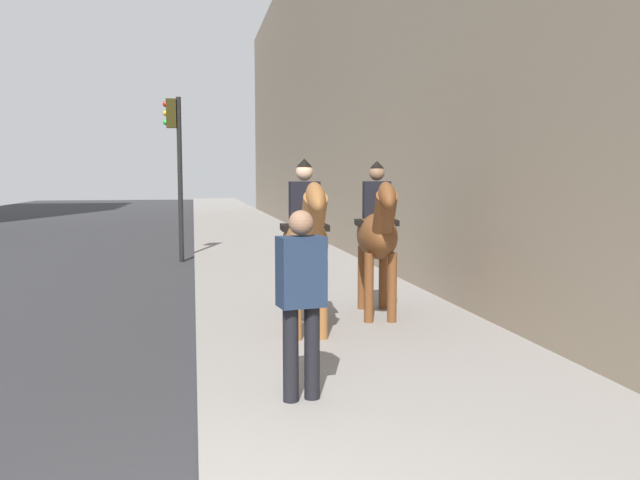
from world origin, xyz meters
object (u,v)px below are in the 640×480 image
object	(u,v)px
mounted_horse_near	(306,238)
pedestrian_greeting	(301,292)
mounted_horse_far	(377,232)
traffic_light_near_curb	(176,153)

from	to	relation	value
mounted_horse_near	pedestrian_greeting	bearing A→B (deg)	-8.12
mounted_horse_far	traffic_light_near_curb	size ratio (longest dim) A/B	0.55
pedestrian_greeting	traffic_light_near_curb	world-z (taller)	traffic_light_near_curb
mounted_horse_far	pedestrian_greeting	bearing A→B (deg)	-18.18
mounted_horse_near	mounted_horse_far	bearing A→B (deg)	124.40
mounted_horse_near	pedestrian_greeting	size ratio (longest dim) A/B	1.31
mounted_horse_near	pedestrian_greeting	distance (m)	2.51
mounted_horse_near	pedestrian_greeting	world-z (taller)	mounted_horse_near
mounted_horse_near	mounted_horse_far	distance (m)	1.36
mounted_horse_far	pedestrian_greeting	world-z (taller)	mounted_horse_far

